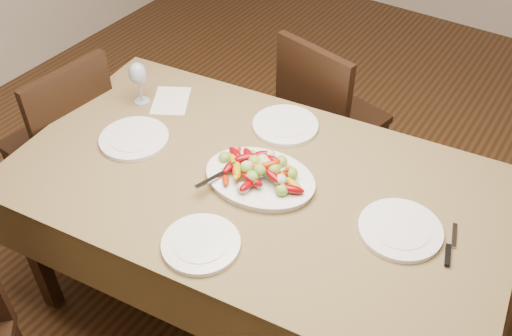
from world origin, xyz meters
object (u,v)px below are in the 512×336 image
object	(u,v)px
plate_left	(134,139)
wine_glass	(139,82)
dining_table	(256,247)
plate_far	(285,126)
plate_near	(201,244)
serving_platter	(260,180)
chair_far	(334,118)
plate_right	(400,230)
chair_left	(59,142)

from	to	relation	value
plate_left	wine_glass	bearing A→B (deg)	125.62
dining_table	wine_glass	world-z (taller)	wine_glass
plate_far	wine_glass	world-z (taller)	wine_glass
plate_left	plate_near	size ratio (longest dim) A/B	1.06
plate_left	wine_glass	distance (m)	0.28
serving_platter	plate_near	world-z (taller)	serving_platter
chair_far	plate_right	size ratio (longest dim) A/B	3.36
chair_left	plate_left	bearing A→B (deg)	92.10
chair_far	wine_glass	world-z (taller)	wine_glass
chair_far	plate_left	world-z (taller)	chair_far
plate_left	plate_far	bearing A→B (deg)	41.82
chair_left	plate_right	xyz separation A→B (m)	(1.64, 0.10, 0.29)
serving_platter	plate_near	bearing A→B (deg)	-88.75
dining_table	wine_glass	bearing A→B (deg)	168.29
serving_platter	plate_near	size ratio (longest dim) A/B	1.55
plate_right	wine_glass	bearing A→B (deg)	176.08
plate_left	dining_table	bearing A→B (deg)	8.01
serving_platter	plate_left	size ratio (longest dim) A/B	1.47
chair_left	chair_far	bearing A→B (deg)	136.90
chair_far	wine_glass	distance (m)	1.00
plate_left	wine_glass	xyz separation A→B (m)	(-0.16, 0.22, 0.09)
chair_far	plate_far	world-z (taller)	chair_far
chair_far	plate_left	xyz separation A→B (m)	(-0.44, -0.93, 0.29)
serving_platter	wine_glass	bearing A→B (deg)	168.65
plate_right	wine_glass	world-z (taller)	wine_glass
dining_table	plate_right	xyz separation A→B (m)	(0.54, 0.06, 0.39)
plate_near	chair_far	bearing A→B (deg)	95.63
dining_table	chair_far	bearing A→B (deg)	96.38
chair_far	plate_left	distance (m)	1.07
serving_platter	plate_left	bearing A→B (deg)	-172.10
dining_table	plate_left	size ratio (longest dim) A/B	6.64
plate_right	plate_near	bearing A→B (deg)	-140.93
chair_far	plate_left	bearing A→B (deg)	76.90
plate_left	wine_glass	world-z (taller)	wine_glass
serving_platter	plate_far	xyz separation A→B (m)	(-0.09, 0.33, -0.00)
dining_table	plate_near	world-z (taller)	plate_near
dining_table	wine_glass	size ratio (longest dim) A/B	8.98
dining_table	chair_left	distance (m)	1.11
wine_glass	chair_left	bearing A→B (deg)	-155.19
chair_far	plate_far	size ratio (longest dim) A/B	3.51
plate_near	dining_table	bearing A→B (deg)	93.87
chair_far	plate_right	distance (m)	1.06
dining_table	wine_glass	xyz separation A→B (m)	(-0.69, 0.14, 0.48)
chair_far	plate_near	xyz separation A→B (m)	(0.12, -1.22, 0.29)
chair_left	plate_far	distance (m)	1.13
plate_near	serving_platter	bearing A→B (deg)	91.25
plate_far	wine_glass	distance (m)	0.65
chair_left	wine_glass	bearing A→B (deg)	119.95
dining_table	plate_left	world-z (taller)	plate_left
chair_far	serving_platter	distance (m)	0.91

